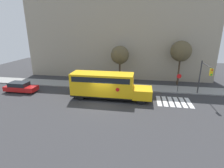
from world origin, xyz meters
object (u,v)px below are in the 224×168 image
parked_car (21,87)px  school_bus (106,85)px  tree_far_sidewalk (181,51)px  stop_sign (178,81)px  traffic_light (204,74)px  tree_near_sidewalk (120,55)px

parked_car → school_bus: bearing=-1.8°
school_bus → tree_far_sidewalk: tree_far_sidewalk is taller
school_bus → parked_car: (-12.14, 0.39, -1.14)m
school_bus → stop_sign: size_ratio=3.69×
traffic_light → tree_far_sidewalk: bearing=110.0°
parked_car → stop_sign: size_ratio=1.64×
traffic_light → tree_near_sidewalk: 12.03m
school_bus → parked_car: size_ratio=2.25×
parked_car → stop_sign: 21.62m
stop_sign → traffic_light: traffic_light is taller
tree_far_sidewalk → stop_sign: bearing=-99.8°
traffic_light → tree_near_sidewalk: bearing=156.9°
parked_car → traffic_light: bearing=4.7°
stop_sign → traffic_light: bearing=-26.5°
traffic_light → tree_near_sidewalk: (-10.99, 4.69, 1.41)m
parked_car → traffic_light: traffic_light is taller
school_bus → tree_near_sidewalk: tree_near_sidewalk is taller
traffic_light → tree_far_sidewalk: size_ratio=0.67×
traffic_light → tree_far_sidewalk: (-1.90, 5.25, 2.12)m
tree_near_sidewalk → tree_far_sidewalk: (9.09, 0.56, 0.70)m
school_bus → stop_sign: school_bus is taller
parked_car → tree_near_sidewalk: (12.95, 6.64, 3.79)m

